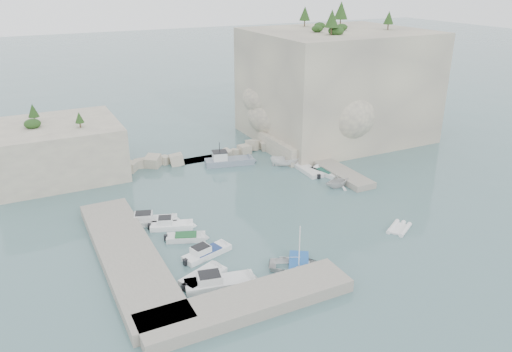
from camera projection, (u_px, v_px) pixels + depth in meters
name	position (u px, v px, depth m)	size (l,w,h in m)	color
ground	(280.00, 220.00, 54.99)	(400.00, 400.00, 0.00)	slate
cliff_east	(336.00, 85.00, 80.36)	(26.00, 22.00, 17.00)	beige
cliff_terrace	(297.00, 145.00, 74.81)	(8.00, 10.00, 2.50)	beige
outcrop_west	(57.00, 150.00, 66.03)	(16.00, 14.00, 7.00)	beige
quay_west	(128.00, 256.00, 46.89)	(5.00, 24.00, 1.10)	#9E9689
quay_south	(248.00, 302.00, 40.29)	(18.00, 4.00, 1.10)	#9E9689
ledge_east	(330.00, 167.00, 68.72)	(3.00, 16.00, 0.80)	#9E9689
breakwater	(201.00, 155.00, 72.50)	(28.00, 3.00, 1.40)	beige
motorboat_a	(152.00, 223.00, 54.20)	(6.04, 1.80, 1.40)	silver
motorboat_b	(172.00, 228.00, 53.18)	(4.93, 1.61, 1.40)	white
motorboat_c	(186.00, 240.00, 50.82)	(4.31, 1.57, 0.70)	silver
motorboat_d	(207.00, 255.00, 48.01)	(5.40, 1.61, 1.40)	white
motorboat_e	(203.00, 279.00, 44.30)	(4.69, 1.92, 0.70)	white
motorboat_f	(220.00, 285.00, 43.45)	(6.69, 1.99, 1.40)	silver
rowboat	(299.00, 270.00, 45.70)	(3.88, 5.43, 1.13)	white
inflatable_dinghy	(399.00, 230.00, 52.81)	(3.46, 1.68, 0.44)	white
tender_east_a	(337.00, 187.00, 63.33)	(3.07, 3.55, 1.87)	silver
tender_east_b	(325.00, 174.00, 67.33)	(4.81, 1.64, 0.70)	white
tender_east_c	(308.00, 172.00, 68.03)	(5.62, 1.82, 0.70)	silver
tender_east_d	(286.00, 166.00, 70.22)	(1.67, 4.45, 1.72)	white
work_boat	(229.00, 164.00, 70.80)	(7.49, 2.21, 2.20)	slate
rowboat_mast	(300.00, 244.00, 44.70)	(0.10, 0.10, 4.20)	white
vegetation	(306.00, 25.00, 75.80)	(53.48, 13.88, 13.40)	#1E4219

